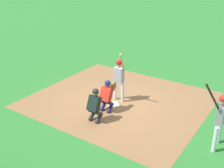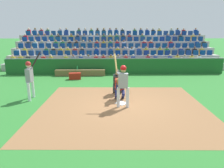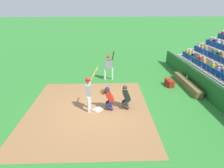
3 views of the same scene
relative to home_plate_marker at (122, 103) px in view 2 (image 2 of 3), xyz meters
name	(u,v)px [view 2 (image 2 of 3)]	position (x,y,z in m)	size (l,w,h in m)	color
ground_plane	(122,103)	(0.00, 0.00, -0.02)	(160.00, 160.00, 0.00)	#2E792F
infield_dirt_patch	(123,108)	(0.00, 0.50, -0.01)	(7.01, 6.25, 0.01)	#91643E
home_plate_marker	(122,103)	(0.00, 0.00, 0.00)	(0.44, 0.44, 0.02)	white
batter_at_plate	(123,82)	(0.00, 0.44, 1.11)	(0.64, 0.65, 2.22)	silver
catcher_crouching	(120,85)	(0.06, -0.55, 0.70)	(0.47, 0.71, 1.28)	navy
home_plate_umpire	(117,80)	(0.12, -1.44, 0.69)	(0.48, 0.48, 1.30)	#262827
dugout_wall	(116,66)	(0.00, -6.36, 0.56)	(16.15, 0.24, 1.21)	#1B5823
dugout_bench	(80,73)	(2.57, -5.81, 0.20)	(3.56, 0.40, 0.44)	brown
water_bottle_on_bench	(77,68)	(2.78, -5.85, 0.56)	(0.07, 0.07, 0.27)	green
equipment_duffel_bag	(75,76)	(2.79, -4.72, 0.20)	(0.78, 0.36, 0.43)	maroon
on_deck_batter	(30,76)	(4.22, -0.73, 1.11)	(0.63, 0.72, 2.19)	silver
bleacher_stand	(113,53)	(0.02, -10.87, 1.03)	(18.24, 5.12, 3.44)	#A5A19D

